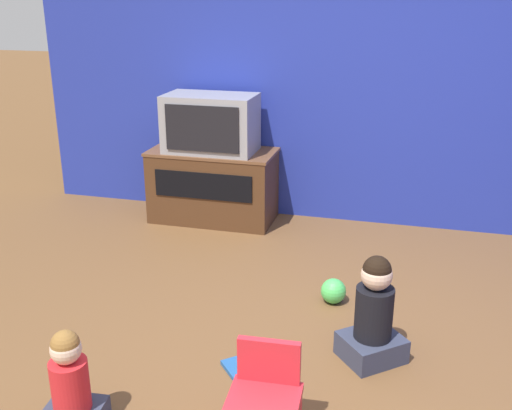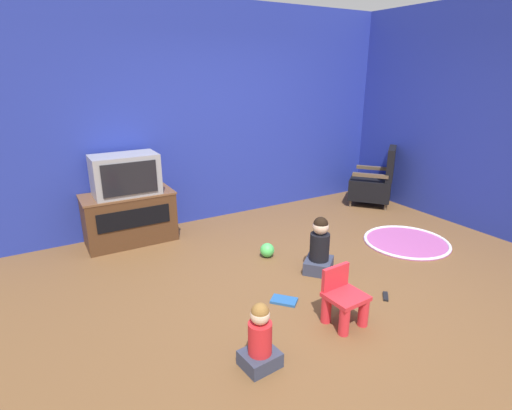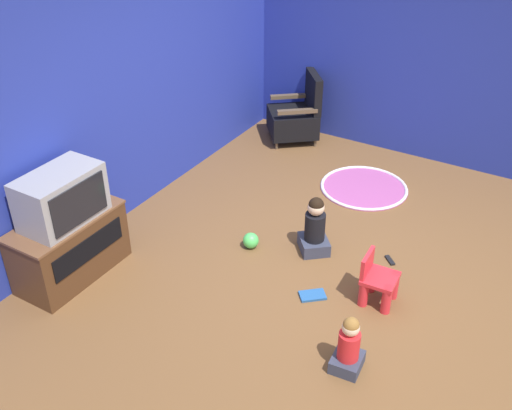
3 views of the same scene
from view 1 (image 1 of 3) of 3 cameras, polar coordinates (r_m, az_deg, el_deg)
ground_plane at (r=3.36m, az=8.01°, el=-14.73°), size 30.00×30.00×0.00m
wall_back at (r=5.01m, az=10.96°, el=14.25°), size 5.79×0.12×2.88m
tv_cabinet at (r=5.16m, az=-4.11°, el=2.01°), size 1.06×0.52×0.62m
television at (r=5.01m, az=-4.34°, el=7.76°), size 0.75×0.44×0.47m
yellow_kid_chair at (r=2.71m, az=0.76°, el=-18.94°), size 0.32×0.31×0.48m
child_watching_left at (r=3.29m, az=11.14°, el=-10.30°), size 0.41×0.41×0.61m
child_watching_center at (r=2.91m, az=-17.24°, el=-16.29°), size 0.28×0.25×0.51m
toy_ball at (r=3.90m, az=7.38°, el=-8.13°), size 0.16×0.16×0.16m
book at (r=3.26m, az=-1.38°, el=-15.47°), size 0.26×0.27×0.02m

